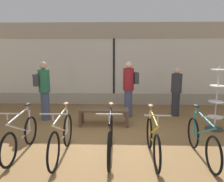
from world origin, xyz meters
The scene contains 12 objects.
ground_plane centered at (0.00, 0.00, 0.00)m, with size 24.00×24.00×0.00m, color olive.
shop_back_wall centered at (0.00, 3.91, 1.64)m, with size 12.00×0.08×3.20m.
bicycle_far_left centered at (-1.80, -0.51, 0.37)m, with size 0.46×1.67×1.01m.
bicycle_left centered at (-0.93, -0.60, 0.41)m, with size 0.46×1.80×1.05m.
bicycle_center centered at (0.04, -0.55, 0.40)m, with size 0.46×1.79×1.04m.
bicycle_right centered at (0.88, -0.60, 0.39)m, with size 0.46×1.68×1.02m.
bicycle_far_right centered at (1.85, -0.58, 0.38)m, with size 0.46×1.73×1.02m.
accessory_rack centered at (2.82, 1.09, 0.71)m, with size 0.48×0.48×1.73m.
display_bench centered at (-0.22, 1.33, 0.40)m, with size 1.40×0.44×0.49m.
customer_near_rack centered at (-2.09, 1.79, 0.98)m, with size 0.56×0.48×1.80m.
customer_by_window centered at (2.08, 2.40, 0.83)m, with size 0.38×0.38×1.59m.
customer_mid_floor centered at (0.52, 2.21, 0.98)m, with size 0.54×0.42×1.80m.
Camera 1 is at (0.21, -4.70, 2.10)m, focal length 35.00 mm.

